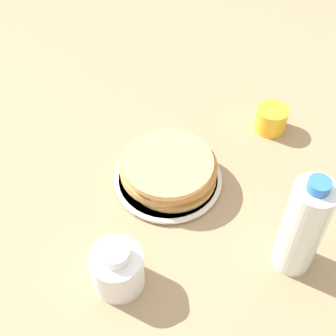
{
  "coord_description": "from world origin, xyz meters",
  "views": [
    {
      "loc": [
        0.09,
        0.61,
        0.75
      ],
      "look_at": [
        0.01,
        -0.0,
        0.04
      ],
      "focal_mm": 50.0,
      "sensor_mm": 36.0,
      "label": 1
    }
  ],
  "objects_px": {
    "pancake_stack": "(169,169)",
    "cream_jug": "(117,269)",
    "juice_glass": "(271,119)",
    "water_bottle_near": "(303,227)",
    "plate": "(168,178)"
  },
  "relations": [
    {
      "from": "pancake_stack",
      "to": "cream_jug",
      "type": "distance_m",
      "value": 0.24
    },
    {
      "from": "juice_glass",
      "to": "water_bottle_near",
      "type": "xyz_separation_m",
      "value": [
        0.05,
        0.34,
        0.08
      ]
    },
    {
      "from": "plate",
      "to": "cream_jug",
      "type": "relative_size",
      "value": 2.17
    },
    {
      "from": "plate",
      "to": "juice_glass",
      "type": "relative_size",
      "value": 3.15
    },
    {
      "from": "cream_jug",
      "to": "water_bottle_near",
      "type": "bearing_deg",
      "value": -179.46
    },
    {
      "from": "plate",
      "to": "juice_glass",
      "type": "bearing_deg",
      "value": -153.4
    },
    {
      "from": "pancake_stack",
      "to": "water_bottle_near",
      "type": "relative_size",
      "value": 0.88
    },
    {
      "from": "water_bottle_near",
      "to": "pancake_stack",
      "type": "bearing_deg",
      "value": -47.2
    },
    {
      "from": "plate",
      "to": "water_bottle_near",
      "type": "height_order",
      "value": "water_bottle_near"
    },
    {
      "from": "plate",
      "to": "pancake_stack",
      "type": "relative_size",
      "value": 1.13
    },
    {
      "from": "juice_glass",
      "to": "cream_jug",
      "type": "distance_m",
      "value": 0.5
    },
    {
      "from": "water_bottle_near",
      "to": "juice_glass",
      "type": "bearing_deg",
      "value": -99.03
    },
    {
      "from": "pancake_stack",
      "to": "plate",
      "type": "bearing_deg",
      "value": -51.59
    },
    {
      "from": "juice_glass",
      "to": "cream_jug",
      "type": "height_order",
      "value": "cream_jug"
    },
    {
      "from": "juice_glass",
      "to": "plate",
      "type": "bearing_deg",
      "value": 26.6
    }
  ]
}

